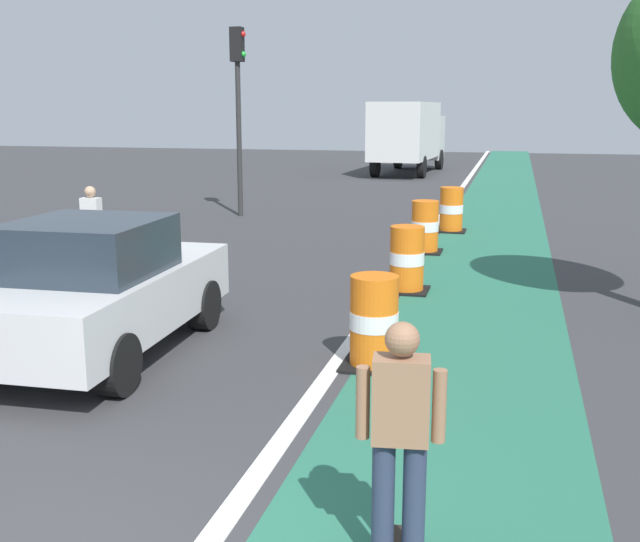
{
  "coord_description": "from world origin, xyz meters",
  "views": [
    {
      "loc": [
        2.85,
        -3.68,
        2.98
      ],
      "look_at": [
        0.68,
        4.84,
        1.1
      ],
      "focal_mm": 42.9,
      "sensor_mm": 36.0,
      "label": 1
    }
  ],
  "objects": [
    {
      "name": "parked_sedan_nearest",
      "position": [
        -1.98,
        4.38,
        0.83
      ],
      "size": [
        2.03,
        4.16,
        1.7
      ],
      "color": "silver",
      "rests_on": "ground"
    },
    {
      "name": "traffic_light_corner",
      "position": [
        -4.59,
        16.47,
        3.5
      ],
      "size": [
        0.41,
        0.32,
        5.1
      ],
      "color": "#2D2D2D",
      "rests_on": "ground"
    },
    {
      "name": "traffic_barrel_far",
      "position": [
        1.37,
        15.11,
        0.53
      ],
      "size": [
        0.73,
        0.73,
        1.09
      ],
      "color": "orange",
      "rests_on": "ground"
    },
    {
      "name": "pedestrian_crossing",
      "position": [
        -4.53,
        8.55,
        0.86
      ],
      "size": [
        0.34,
        0.2,
        1.61
      ],
      "color": "#33333D",
      "rests_on": "ground"
    },
    {
      "name": "traffic_barrel_front",
      "position": [
        1.34,
        4.78,
        0.53
      ],
      "size": [
        0.73,
        0.73,
        1.09
      ],
      "color": "orange",
      "rests_on": "ground"
    },
    {
      "name": "delivery_truck_down_block",
      "position": [
        -2.0,
        31.81,
        1.85
      ],
      "size": [
        2.68,
        7.7,
        3.23
      ],
      "color": "silver",
      "rests_on": "ground"
    },
    {
      "name": "bike_lane_strip",
      "position": [
        2.4,
        12.0,
        0.0
      ],
      "size": [
        2.5,
        80.0,
        0.01
      ],
      "primitive_type": "cube",
      "color": "#286B51",
      "rests_on": "ground"
    },
    {
      "name": "traffic_barrel_back",
      "position": [
        1.07,
        12.19,
        0.53
      ],
      "size": [
        0.73,
        0.73,
        1.09
      ],
      "color": "orange",
      "rests_on": "ground"
    },
    {
      "name": "lane_divider_stripe",
      "position": [
        0.9,
        12.0,
        0.01
      ],
      "size": [
        0.2,
        80.0,
        0.01
      ],
      "primitive_type": "cube",
      "color": "silver",
      "rests_on": "ground"
    },
    {
      "name": "skateboarder_on_lane",
      "position": [
        2.22,
        0.84,
        0.91
      ],
      "size": [
        0.57,
        0.82,
        1.69
      ],
      "color": "black",
      "rests_on": "ground"
    },
    {
      "name": "traffic_barrel_mid",
      "position": [
        1.19,
        8.62,
        0.53
      ],
      "size": [
        0.73,
        0.73,
        1.09
      ],
      "color": "orange",
      "rests_on": "ground"
    }
  ]
}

